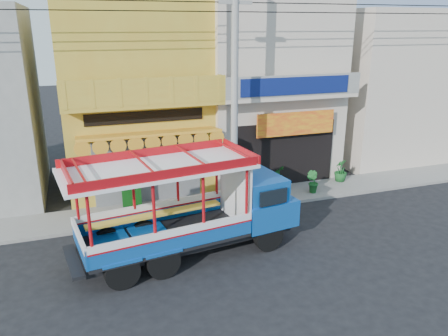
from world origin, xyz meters
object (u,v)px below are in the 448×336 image
(green_sign, at_px, (132,197))
(potted_plant_b, at_px, (312,182))
(songthaew_truck, at_px, (202,205))
(utility_pole, at_px, (239,79))
(potted_plant_c, at_px, (341,170))
(potted_plant_a, at_px, (274,180))

(green_sign, distance_m, potted_plant_b, 7.48)
(potted_plant_b, bearing_deg, songthaew_truck, 94.33)
(utility_pole, bearing_deg, potted_plant_c, 12.37)
(green_sign, distance_m, potted_plant_c, 9.36)
(songthaew_truck, distance_m, potted_plant_a, 5.78)
(potted_plant_b, relative_size, potted_plant_c, 0.92)
(potted_plant_c, bearing_deg, green_sign, -61.00)
(potted_plant_a, bearing_deg, songthaew_truck, 159.69)
(utility_pole, xyz_separation_m, green_sign, (-3.93, 1.07, -4.44))
(potted_plant_c, bearing_deg, potted_plant_b, -38.56)
(songthaew_truck, bearing_deg, green_sign, 114.20)
(green_sign, relative_size, potted_plant_b, 1.21)
(green_sign, relative_size, potted_plant_c, 1.11)
(green_sign, bearing_deg, potted_plant_b, -5.33)
(potted_plant_b, bearing_deg, potted_plant_c, -91.21)
(songthaew_truck, relative_size, potted_plant_b, 7.88)
(potted_plant_a, relative_size, potted_plant_b, 1.11)
(utility_pole, xyz_separation_m, potted_plant_a, (2.05, 1.02, -4.40))
(potted_plant_a, distance_m, potted_plant_c, 3.39)
(potted_plant_a, xyz_separation_m, potted_plant_b, (1.47, -0.65, -0.05))
(potted_plant_b, xyz_separation_m, potted_plant_c, (1.91, 0.82, 0.04))
(potted_plant_b, bearing_deg, green_sign, 60.25)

